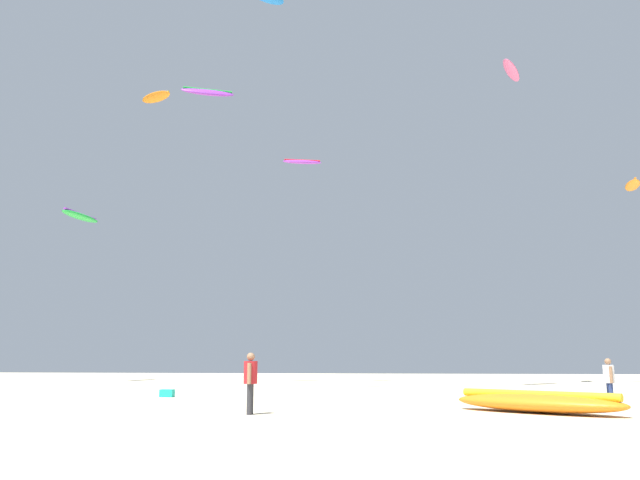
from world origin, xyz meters
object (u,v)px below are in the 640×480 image
object	(u,v)px
cooler_box	(167,393)
kite_aloft_0	(156,97)
kite_aloft_5	(511,71)
person_foreground	(250,378)
kite_aloft_8	(80,216)
kite_aloft_3	(632,185)
kite_grounded_near	(537,402)
kite_aloft_4	(208,92)
person_midground	(609,378)
kite_aloft_1	(302,162)

from	to	relation	value
cooler_box	kite_aloft_0	bearing A→B (deg)	114.55
kite_aloft_5	person_foreground	bearing A→B (deg)	-116.74
kite_aloft_8	kite_aloft_3	bearing A→B (deg)	3.89
kite_aloft_3	kite_grounded_near	bearing A→B (deg)	-114.27
cooler_box	kite_aloft_4	bearing A→B (deg)	102.52
kite_grounded_near	cooler_box	size ratio (longest dim) A/B	9.23
person_midground	cooler_box	distance (m)	17.11
person_foreground	kite_aloft_8	distance (m)	33.20
kite_aloft_1	kite_aloft_5	xyz separation A→B (m)	(12.50, 8.24, 8.18)
kite_grounded_near	kite_aloft_3	bearing A→B (deg)	65.73
kite_aloft_8	kite_aloft_5	bearing A→B (deg)	-4.04
person_foreground	kite_aloft_8	size ratio (longest dim) A/B	0.41
kite_aloft_8	person_foreground	bearing A→B (deg)	-53.25
kite_aloft_1	kite_aloft_8	size ratio (longest dim) A/B	0.52
kite_aloft_4	person_midground	bearing A→B (deg)	-41.79
kite_aloft_3	kite_aloft_4	bearing A→B (deg)	-168.77
person_foreground	kite_aloft_4	xyz separation A→B (m)	(-8.61, 22.12, 18.39)
person_midground	kite_aloft_5	world-z (taller)	kite_aloft_5
kite_grounded_near	kite_aloft_0	world-z (taller)	kite_aloft_0
cooler_box	kite_aloft_3	distance (m)	34.86
kite_aloft_5	kite_aloft_8	world-z (taller)	kite_aloft_5
person_midground	kite_grounded_near	size ratio (longest dim) A/B	0.31
kite_grounded_near	kite_aloft_4	xyz separation A→B (m)	(-16.90, 20.48, 19.11)
cooler_box	person_midground	bearing A→B (deg)	-12.74
person_midground	kite_aloft_0	xyz separation A→B (m)	(-26.55, 25.39, 21.63)
kite_aloft_1	kite_aloft_0	bearing A→B (deg)	133.90
person_midground	kite_aloft_1	bearing A→B (deg)	136.08
kite_aloft_4	kite_aloft_8	bearing A→B (deg)	163.31
cooler_box	kite_aloft_8	world-z (taller)	kite_aloft_8
person_foreground	cooler_box	distance (m)	9.95
kite_aloft_5	person_midground	bearing A→B (deg)	-91.39
person_midground	kite_aloft_1	xyz separation A→B (m)	(-12.05, 10.33, 11.06)
kite_aloft_1	kite_aloft_4	size ratio (longest dim) A/B	0.59
person_foreground	kite_aloft_1	size ratio (longest dim) A/B	0.80
kite_aloft_1	kite_aloft_8	xyz separation A→B (m)	(-17.90, 10.39, -0.26)
person_foreground	kite_aloft_4	bearing A→B (deg)	-72.89
cooler_box	kite_aloft_5	bearing A→B (deg)	40.84
kite_aloft_1	kite_aloft_8	world-z (taller)	kite_aloft_1
cooler_box	kite_aloft_1	xyz separation A→B (m)	(4.62, 6.56, 11.83)
person_midground	kite_aloft_4	xyz separation A→B (m)	(-19.76, 17.66, 18.49)
kite_aloft_0	kite_aloft_8	world-z (taller)	kite_aloft_0
kite_aloft_0	kite_aloft_1	size ratio (longest dim) A/B	1.47
kite_aloft_3	kite_aloft_4	world-z (taller)	kite_aloft_4
kite_grounded_near	kite_aloft_8	xyz separation A→B (m)	(-27.10, 23.54, 11.43)
cooler_box	kite_aloft_0	size ratio (longest dim) A/B	0.17
cooler_box	kite_aloft_0	world-z (taller)	kite_aloft_0
person_foreground	cooler_box	size ratio (longest dim) A/B	3.13
kite_aloft_1	kite_aloft_5	distance (m)	17.07
cooler_box	kite_aloft_1	distance (m)	14.29
kite_aloft_1	kite_aloft_8	bearing A→B (deg)	149.87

